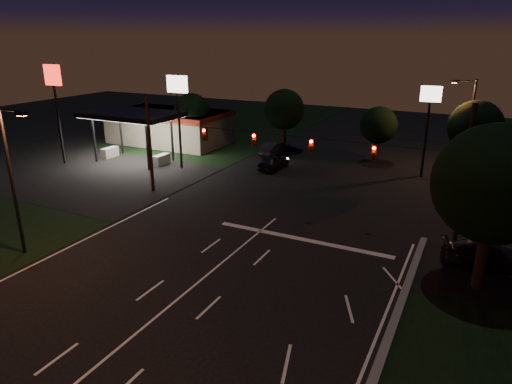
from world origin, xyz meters
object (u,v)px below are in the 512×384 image
Objects in this scene: car_oncoming_b at (275,148)px; car_oncoming_a at (273,162)px; car_cross at (489,255)px; tree_right_near at (495,185)px; utility_pole_right at (453,245)px.

car_oncoming_a is at bearing 120.85° from car_oncoming_b.
car_oncoming_b is at bearing 36.04° from car_cross.
tree_right_near is 30.43m from car_oncoming_b.
car_oncoming_b is at bearing 135.48° from tree_right_near.
tree_right_near is at bearing 156.89° from car_cross.
car_cross is at bearing 147.58° from car_oncoming_b.
car_oncoming_a is (-17.58, 10.82, 0.73)m from utility_pole_right.
tree_right_near reaches higher than car_oncoming_b.
car_oncoming_a is 0.85× the size of car_cross.
car_oncoming_a is at bearing 140.66° from tree_right_near.
tree_right_near reaches higher than car_cross.
car_oncoming_b is at bearing -64.23° from car_oncoming_a.
car_oncoming_a is 0.96× the size of car_oncoming_b.
utility_pole_right is at bearing 151.02° from car_oncoming_a.
utility_pole_right is at bearing 27.86° from car_cross.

